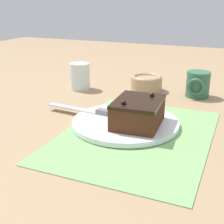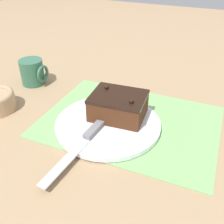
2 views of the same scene
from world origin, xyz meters
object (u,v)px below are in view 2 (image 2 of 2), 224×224
serving_knife (86,139)px  coffee_mug (33,72)px  cake_plate (108,124)px  chocolate_cake (118,106)px

serving_knife → coffee_mug: coffee_mug is taller
cake_plate → serving_knife: 0.09m
cake_plate → coffee_mug: size_ratio=3.17×
chocolate_cake → serving_knife: chocolate_cake is taller
serving_knife → coffee_mug: bearing=-30.3°
cake_plate → serving_knife: serving_knife is taller
chocolate_cake → coffee_mug: size_ratio=1.71×
cake_plate → chocolate_cake: 0.05m
cake_plate → coffee_mug: bearing=158.7°
chocolate_cake → cake_plate: bearing=-109.6°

